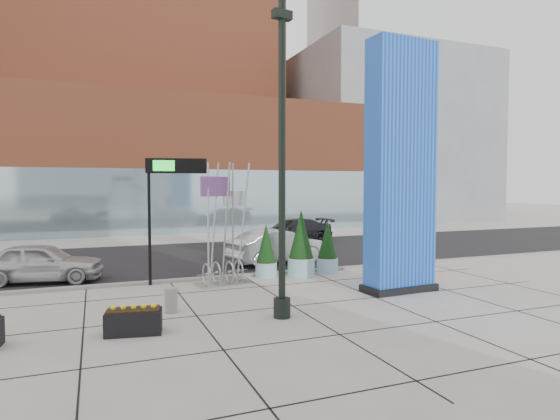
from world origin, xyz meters
name	(u,v)px	position (x,y,z in m)	size (l,w,h in m)	color
ground	(252,302)	(0.00, 0.00, 0.00)	(160.00, 160.00, 0.00)	#9E9991
street_asphalt	(192,257)	(0.00, 10.00, 0.01)	(80.00, 12.00, 0.02)	black
curb_edge	(221,277)	(0.00, 4.00, 0.06)	(80.00, 0.30, 0.12)	gray
tower_podium	(164,165)	(1.00, 27.00, 5.50)	(34.00, 10.00, 11.00)	#A54F30
tower_glass_front	(174,202)	(1.00, 22.20, 2.50)	(34.00, 0.60, 5.00)	#8CA5B2
building_grey_parking	(379,140)	(26.00, 32.00, 9.00)	(20.00, 18.00, 18.00)	slate
building_pale_office	(376,30)	(36.00, 48.00, 27.50)	(16.00, 16.00, 55.00)	#B2B7BC
blue_pylon	(400,172)	(5.34, -0.47, 4.23)	(2.70, 1.34, 8.76)	#0B3CAE
lamp_post	(282,190)	(0.22, -2.04, 3.63)	(0.59, 0.49, 8.87)	black
public_art_sculpture	(223,252)	(-0.15, 3.00, 1.22)	(2.17, 1.31, 4.64)	#AFB1B4
concrete_bollard	(171,300)	(-2.62, -0.33, 0.36)	(0.37, 0.37, 0.73)	gray
overhead_street_sign	(171,176)	(-1.96, 3.80, 4.09)	(2.23, 0.66, 4.76)	black
round_planter_east	(327,248)	(4.60, 3.60, 1.07)	(0.91, 0.91, 2.27)	#9BCAD1
round_planter_mid	(301,245)	(3.20, 3.24, 1.31)	(1.11, 1.11, 2.77)	#9BCAD1
round_planter_west	(266,252)	(1.80, 3.60, 1.04)	(0.88, 0.88, 2.20)	#9BCAD1
box_planter_north	(134,320)	(-3.80, -2.00, 0.35)	(1.47, 0.92, 0.76)	black
car_white_west	(41,263)	(-6.62, 5.80, 0.77)	(1.81, 4.49, 1.53)	silver
car_silver_mid	(278,247)	(3.48, 6.54, 0.82)	(1.73, 4.96, 1.64)	#AAADB2
car_dark_east	(292,231)	(7.11, 13.39, 0.79)	(2.21, 5.44, 1.58)	black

